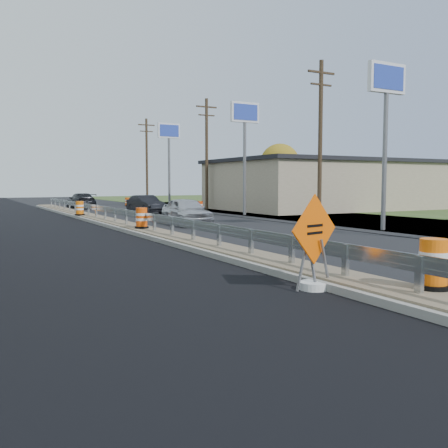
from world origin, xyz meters
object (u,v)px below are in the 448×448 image
car_dark_far (81,201)px  barrel_shoulder_far (127,202)px  barrel_shoulder_mid (200,207)px  barrel_median_mid (142,218)px  barrel_median_near (433,265)px  caution_sign (314,266)px  car_silver (187,211)px  barrel_median_far (80,208)px  car_dark_mid (146,204)px

car_dark_far → barrel_shoulder_far: bearing=-154.8°
barrel_shoulder_mid → barrel_median_mid: bearing=-125.0°
barrel_median_near → barrel_median_mid: bearing=92.5°
caution_sign → barrel_median_near: size_ratio=2.09×
car_silver → car_dark_far: bearing=96.9°
caution_sign → barrel_shoulder_mid: caution_sign is taller
barrel_median_mid → car_silver: size_ratio=0.21×
barrel_median_mid → barrel_median_far: 10.73m
barrel_shoulder_far → car_silver: car_silver is taller
barrel_median_far → caution_sign: bearing=-90.8°
caution_sign → barrel_shoulder_mid: size_ratio=2.36×
caution_sign → car_silver: (4.40, 16.43, 0.23)m
car_dark_mid → car_dark_far: (-2.71, 9.54, 0.01)m
car_dark_far → caution_sign: bearing=85.2°
barrel_shoulder_mid → car_dark_mid: (-4.05, 0.97, 0.26)m
barrel_median_far → barrel_median_mid: bearing=-87.7°
barrel_median_near → car_dark_mid: bearing=81.1°
caution_sign → car_dark_mid: bearing=62.7°
caution_sign → barrel_median_near: 2.35m
barrel_median_near → barrel_shoulder_mid: barrel_median_near is taller
barrel_median_mid → barrel_median_far: (-0.43, 10.72, -0.02)m
car_dark_mid → car_dark_far: car_dark_far is taller
barrel_shoulder_mid → car_silver: bearing=-119.2°
barrel_shoulder_far → caution_sign: bearing=-102.0°
barrel_median_far → barrel_shoulder_far: size_ratio=1.05×
barrel_shoulder_far → car_dark_mid: bearing=-101.0°
car_silver → barrel_median_far: bearing=122.0°
barrel_median_near → car_silver: 18.51m
barrel_median_far → barrel_shoulder_far: 17.37m
barrel_median_far → barrel_shoulder_mid: (9.75, 2.59, -0.24)m
barrel_shoulder_mid → car_dark_far: car_dark_far is taller
barrel_median_near → barrel_median_far: size_ratio=1.10×
barrel_median_near → barrel_shoulder_far: 41.87m
car_silver → car_dark_far: 20.74m
barrel_median_far → car_dark_mid: car_dark_mid is taller
barrel_median_near → barrel_shoulder_mid: (8.65, 28.47, -0.28)m
car_dark_mid → car_dark_far: bearing=99.9°
barrel_median_far → car_silver: size_ratio=0.20×
barrel_median_near → car_dark_mid: (4.60, 29.44, -0.02)m
car_dark_mid → car_silver: bearing=-104.3°
barrel_shoulder_mid → barrel_shoulder_far: 12.94m
car_silver → barrel_shoulder_mid: bearing=64.8°
barrel_median_near → barrel_median_mid: size_ratio=1.05×
car_dark_mid → barrel_median_near: bearing=-104.8°
caution_sign → barrel_median_mid: bearing=71.8°
barrel_median_near → barrel_shoulder_mid: bearing=73.1°
caution_sign → barrel_median_near: bearing=-66.7°
barrel_median_near → barrel_median_mid: (-0.67, 15.16, -0.02)m
barrel_median_near → car_dark_far: 39.02m
barrel_median_mid → car_dark_far: size_ratio=0.20×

